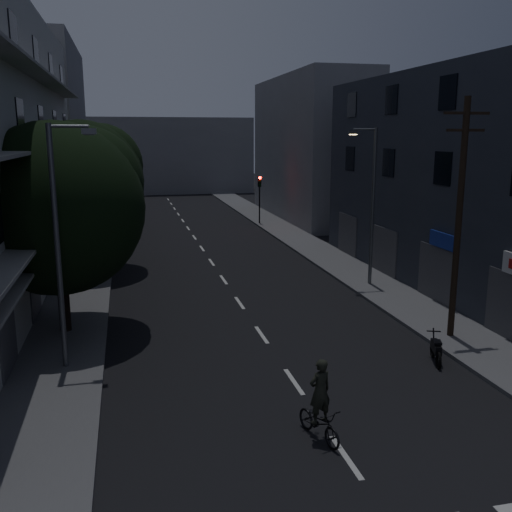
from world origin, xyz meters
name	(u,v)px	position (x,y,z in m)	size (l,w,h in m)	color
ground	(210,261)	(0.00, 25.00, 0.00)	(160.00, 160.00, 0.00)	black
sidewalk_left	(87,265)	(-7.50, 25.00, 0.07)	(3.00, 90.00, 0.15)	#565659
sidewalk_right	(323,254)	(7.50, 25.00, 0.07)	(3.00, 90.00, 0.15)	#565659
lane_markings	(198,243)	(0.00, 31.25, 0.01)	(0.15, 60.50, 0.01)	beige
building_right	(493,184)	(11.99, 14.00, 5.50)	(6.19, 28.00, 11.00)	#282C36
building_far_left	(47,132)	(-12.00, 48.00, 8.00)	(6.00, 20.00, 16.00)	slate
building_far_right	(310,149)	(12.00, 42.00, 6.50)	(6.00, 20.00, 13.00)	slate
building_far_end	(162,155)	(0.00, 70.00, 5.00)	(24.00, 8.00, 10.00)	slate
tree_near	(59,202)	(-7.52, 12.94, 5.28)	(6.65, 6.65, 8.20)	black
tree_mid	(83,177)	(-7.32, 23.58, 5.45)	(6.89, 6.89, 8.48)	black
tree_far	(92,172)	(-7.47, 36.20, 4.94)	(6.18, 6.18, 7.64)	black
traffic_signal_far_right	(260,190)	(6.37, 38.51, 3.10)	(0.28, 0.37, 4.10)	black
traffic_signal_far_left	(106,192)	(-6.59, 38.95, 3.10)	(0.28, 0.37, 4.10)	black
street_lamp_left_near	(60,236)	(-7.13, 9.14, 4.60)	(1.51, 0.25, 8.00)	slate
street_lamp_right	(371,199)	(7.15, 17.03, 4.60)	(1.51, 0.25, 8.00)	#56595D
street_lamp_left_far	(95,185)	(-6.93, 28.72, 4.60)	(1.51, 0.25, 8.00)	slate
utility_pole	(459,215)	(7.07, 8.95, 4.87)	(1.80, 0.24, 9.00)	black
motorcycle	(436,350)	(5.29, 6.97, 0.43)	(0.75, 1.62, 1.08)	black
cyclist	(319,412)	(-0.37, 2.98, 0.75)	(1.09, 1.85, 2.22)	black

